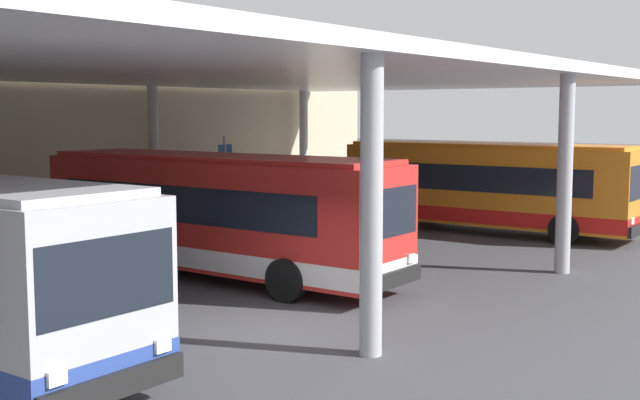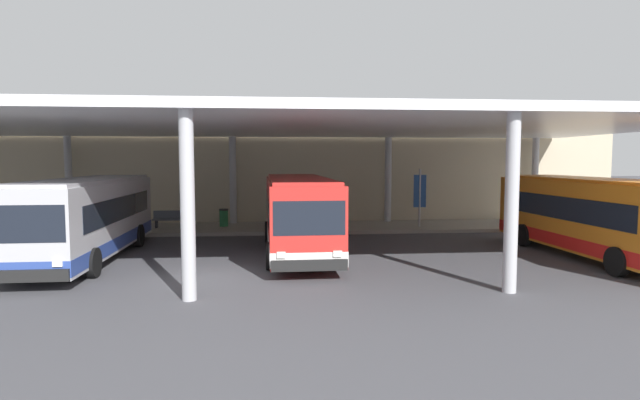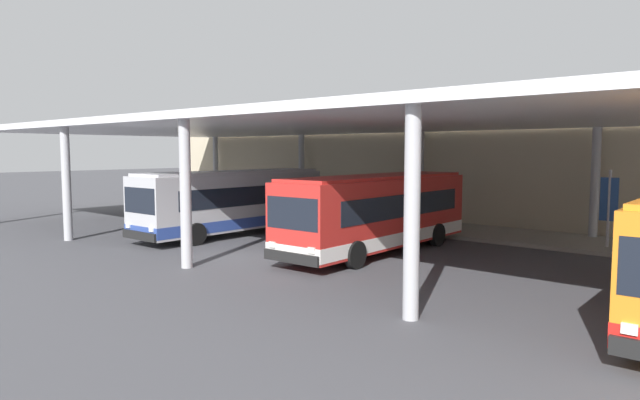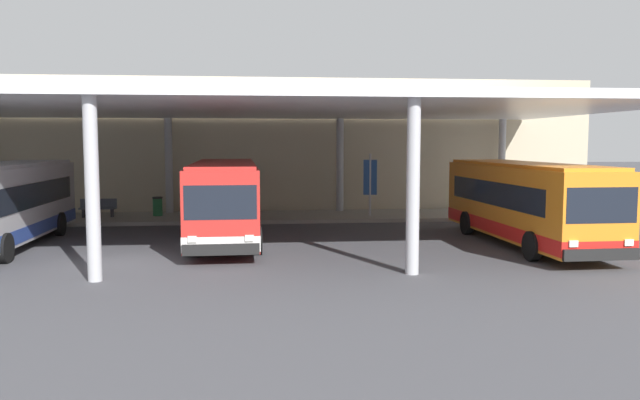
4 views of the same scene
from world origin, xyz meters
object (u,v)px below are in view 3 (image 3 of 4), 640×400
at_px(bus_second_bay, 378,212).
at_px(banner_sign, 609,204).
at_px(trash_bin, 399,213).
at_px(bus_nearest_bay, 233,201).
at_px(bench_waiting, 356,210).

bearing_deg(bus_second_bay, banner_sign, 42.27).
bearing_deg(trash_bin, banner_sign, -5.74).
distance_m(bus_nearest_bay, banner_sign, 16.93).
distance_m(bus_nearest_bay, bench_waiting, 8.27).
height_order(bus_nearest_bay, banner_sign, banner_sign).
relative_size(bench_waiting, banner_sign, 0.56).
distance_m(bus_second_bay, trash_bin, 8.50).
relative_size(bus_nearest_bay, bench_waiting, 5.87).
xyz_separation_m(bus_nearest_bay, trash_bin, (4.44, 8.28, -0.98)).
bearing_deg(bench_waiting, bus_second_bay, -47.57).
distance_m(trash_bin, banner_sign, 11.02).
bearing_deg(bus_nearest_bay, banner_sign, 25.12).
xyz_separation_m(trash_bin, banner_sign, (10.89, -1.09, 1.30)).
relative_size(bench_waiting, trash_bin, 1.84).
xyz_separation_m(bus_second_bay, banner_sign, (7.10, 6.46, 0.32)).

